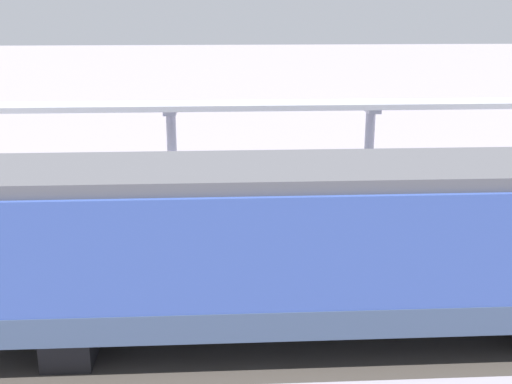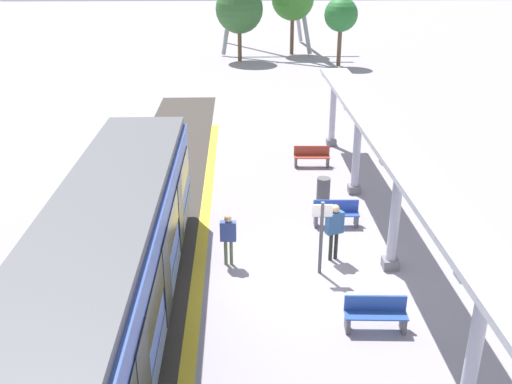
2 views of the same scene
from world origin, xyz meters
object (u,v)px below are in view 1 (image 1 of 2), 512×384
object	(u,v)px
bench_extra_slot	(473,213)
passenger_by_the_benches	(149,200)
bench_mid_platform	(272,215)
passenger_waiting_near_edge	(144,244)
train_near_carriage	(311,249)
canopy_pillar_third	(173,165)
platform_info_sign	(175,197)
trash_bin	(4,221)
canopy_pillar_second	(368,162)
bench_far_end	(70,219)

from	to	relation	value
bench_extra_slot	passenger_by_the_benches	distance (m)	9.28
bench_mid_platform	passenger_waiting_near_edge	bearing A→B (deg)	138.06
train_near_carriage	canopy_pillar_third	size ratio (longest dim) A/B	4.17
train_near_carriage	bench_extra_slot	bearing A→B (deg)	-42.84
platform_info_sign	trash_bin	bearing A→B (deg)	81.02
bench_extra_slot	trash_bin	size ratio (longest dim) A/B	1.51
canopy_pillar_third	passenger_by_the_benches	bearing A→B (deg)	160.34
canopy_pillar_second	trash_bin	distance (m)	10.57
train_near_carriage	trash_bin	bearing A→B (deg)	52.01
bench_extra_slot	trash_bin	xyz separation A→B (m)	(-0.06, 13.27, 0.05)
trash_bin	passenger_waiting_near_edge	xyz separation A→B (m)	(-3.35, -4.21, 0.50)
train_near_carriage	trash_bin	world-z (taller)	train_near_carriage
bench_far_end	platform_info_sign	distance (m)	3.30
canopy_pillar_third	platform_info_sign	size ratio (longest dim) A/B	1.52
canopy_pillar_third	bench_far_end	distance (m)	3.31
bench_mid_platform	bench_extra_slot	size ratio (longest dim) A/B	1.01
bench_far_end	passenger_by_the_benches	bearing A→B (deg)	-101.02
canopy_pillar_third	trash_bin	xyz separation A→B (m)	(-1.31, 4.58, -1.21)
train_near_carriage	bench_extra_slot	xyz separation A→B (m)	(6.04, -5.60, -1.39)
bench_mid_platform	platform_info_sign	size ratio (longest dim) A/B	0.69
canopy_pillar_third	bench_mid_platform	world-z (taller)	canopy_pillar_third
bench_far_end	trash_bin	bearing A→B (deg)	96.12
train_near_carriage	passenger_by_the_benches	xyz separation A→B (m)	(5.73, 3.64, -0.72)
bench_far_end	passenger_by_the_benches	size ratio (longest dim) A/B	0.85
bench_mid_platform	bench_extra_slot	xyz separation A→B (m)	(-0.17, -5.84, 0.00)
trash_bin	passenger_by_the_benches	distance (m)	4.07
canopy_pillar_second	bench_mid_platform	size ratio (longest dim) A/B	2.21
bench_far_end	trash_bin	size ratio (longest dim) A/B	1.52
bench_mid_platform	passenger_waiting_near_edge	world-z (taller)	passenger_waiting_near_edge
canopy_pillar_third	bench_far_end	xyz separation A→B (m)	(-1.13, 2.85, -1.26)
canopy_pillar_second	platform_info_sign	bearing A→B (deg)	110.11
bench_mid_platform	platform_info_sign	xyz separation A→B (m)	(-0.99, 2.66, 0.89)
canopy_pillar_third	passenger_by_the_benches	distance (m)	1.77
canopy_pillar_third	train_near_carriage	bearing A→B (deg)	-157.12
canopy_pillar_third	trash_bin	distance (m)	4.92
passenger_by_the_benches	canopy_pillar_second	bearing A→B (deg)	-76.19
bench_far_end	platform_info_sign	bearing A→B (deg)	-107.20
bench_far_end	bench_extra_slot	distance (m)	11.53
platform_info_sign	passenger_waiting_near_edge	distance (m)	2.67
platform_info_sign	passenger_by_the_benches	size ratio (longest dim) A/B	1.24
bench_mid_platform	passenger_by_the_benches	bearing A→B (deg)	98.20
trash_bin	platform_info_sign	distance (m)	4.90
platform_info_sign	canopy_pillar_second	bearing A→B (deg)	-69.89
bench_mid_platform	passenger_by_the_benches	size ratio (longest dim) A/B	0.86
canopy_pillar_third	bench_mid_platform	xyz separation A→B (m)	(-1.08, -2.85, -1.26)
train_near_carriage	passenger_by_the_benches	size ratio (longest dim) A/B	7.87
bench_far_end	passenger_waiting_near_edge	bearing A→B (deg)	-144.93
bench_mid_platform	bench_extra_slot	world-z (taller)	same
canopy_pillar_third	bench_mid_platform	size ratio (longest dim) A/B	2.21
bench_mid_platform	trash_bin	distance (m)	7.43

